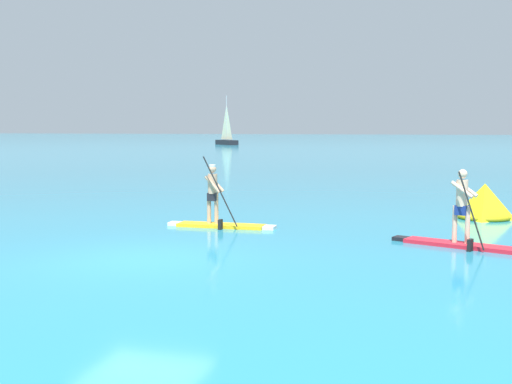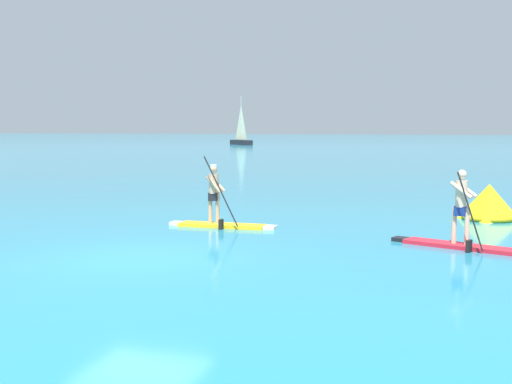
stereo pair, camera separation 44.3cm
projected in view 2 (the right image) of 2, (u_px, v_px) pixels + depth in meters
ground at (140, 258)px, 13.76m from camera, size 440.00×440.00×0.00m
paddleboarder_mid_center at (220, 212)px, 18.00m from camera, size 3.04×0.80×2.01m
paddleboarder_far_right at (464, 230)px, 14.81m from camera, size 3.35×1.61×1.83m
race_marker_buoy at (489, 204)px, 19.43m from camera, size 1.54×1.54×1.06m
sailboat_left_horizon at (241, 139)px, 99.65m from camera, size 4.69×5.08×7.40m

